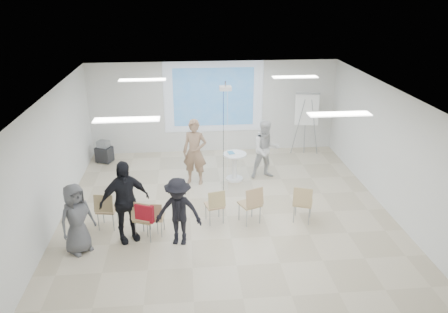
{
  "coord_description": "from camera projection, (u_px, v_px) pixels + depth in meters",
  "views": [
    {
      "loc": [
        -0.92,
        -9.28,
        5.32
      ],
      "look_at": [
        0.0,
        0.8,
        1.25
      ],
      "focal_mm": 35.0,
      "sensor_mm": 36.0,
      "label": 1
    }
  ],
  "objects": [
    {
      "name": "fluor_panel_nw",
      "position": [
        142.0,
        80.0,
        11.21
      ],
      "size": [
        1.2,
        0.3,
        0.02
      ],
      "primitive_type": "cube",
      "color": "white",
      "rests_on": "ceiling"
    },
    {
      "name": "flipchart_easel",
      "position": [
        307.0,
        109.0,
        13.95
      ],
      "size": [
        0.88,
        0.68,
        2.06
      ],
      "rotation": [
        0.0,
        0.0,
        -0.17
      ],
      "color": "gray",
      "rests_on": "floor"
    },
    {
      "name": "pedestal_table",
      "position": [
        235.0,
        165.0,
        12.44
      ],
      "size": [
        0.8,
        0.8,
        0.83
      ],
      "rotation": [
        0.0,
        0.0,
        0.21
      ],
      "color": "white",
      "rests_on": "floor"
    },
    {
      "name": "floor",
      "position": [
        227.0,
        218.0,
        10.66
      ],
      "size": [
        8.0,
        9.0,
        0.1
      ],
      "primitive_type": "cube",
      "color": "beige",
      "rests_on": "ground"
    },
    {
      "name": "player_left",
      "position": [
        195.0,
        148.0,
        12.03
      ],
      "size": [
        0.88,
        0.71,
        2.11
      ],
      "primitive_type": "imported",
      "rotation": [
        0.0,
        0.0,
        -0.28
      ],
      "color": "#9D7A60",
      "rests_on": "floor"
    },
    {
      "name": "fluor_panel_ne",
      "position": [
        295.0,
        77.0,
        11.55
      ],
      "size": [
        1.2,
        0.3,
        0.02
      ],
      "primitive_type": "cube",
      "color": "white",
      "rests_on": "ceiling"
    },
    {
      "name": "laptop",
      "position": [
        155.0,
        216.0,
        9.77
      ],
      "size": [
        0.33,
        0.26,
        0.02
      ],
      "primitive_type": "imported",
      "rotation": [
        0.0,
        0.0,
        3.01
      ],
      "color": "black",
      "rests_on": "chair_left_inner"
    },
    {
      "name": "ceiling",
      "position": [
        227.0,
        94.0,
        9.5
      ],
      "size": [
        8.0,
        9.0,
        0.1
      ],
      "primitive_type": "cube",
      "color": "white",
      "rests_on": "wall_back"
    },
    {
      "name": "audience_mid",
      "position": [
        178.0,
        207.0,
        9.24
      ],
      "size": [
        1.23,
        0.84,
        1.75
      ],
      "primitive_type": "imported",
      "rotation": [
        0.0,
        0.0,
        -0.21
      ],
      "color": "black",
      "rests_on": "floor"
    },
    {
      "name": "wall_back",
      "position": [
        214.0,
        107.0,
        14.28
      ],
      "size": [
        8.0,
        0.1,
        3.0
      ],
      "primitive_type": "cube",
      "color": "silver",
      "rests_on": "floor"
    },
    {
      "name": "chair_right_far",
      "position": [
        303.0,
        201.0,
        10.19
      ],
      "size": [
        0.57,
        0.59,
        0.93
      ],
      "rotation": [
        0.0,
        0.0,
        -0.37
      ],
      "color": "tan",
      "rests_on": "floor"
    },
    {
      "name": "chair_center",
      "position": [
        215.0,
        204.0,
        10.15
      ],
      "size": [
        0.5,
        0.52,
        0.87
      ],
      "rotation": [
        0.0,
        0.0,
        0.24
      ],
      "color": "tan",
      "rests_on": "floor"
    },
    {
      "name": "red_jacket",
      "position": [
        144.0,
        213.0,
        9.31
      ],
      "size": [
        0.42,
        0.25,
        0.4
      ],
      "primitive_type": "cube",
      "rotation": [
        0.0,
        0.0,
        -0.41
      ],
      "color": "#A51421",
      "rests_on": "chair_left_mid"
    },
    {
      "name": "fluor_panel_se",
      "position": [
        339.0,
        114.0,
        8.32
      ],
      "size": [
        1.2,
        0.3,
        0.02
      ],
      "primitive_type": "cube",
      "color": "white",
      "rests_on": "ceiling"
    },
    {
      "name": "chair_left_mid",
      "position": [
        144.0,
        217.0,
        9.5
      ],
      "size": [
        0.59,
        0.61,
        0.95
      ],
      "rotation": [
        0.0,
        0.0,
        -0.41
      ],
      "color": "tan",
      "rests_on": "floor"
    },
    {
      "name": "ceiling_projector",
      "position": [
        225.0,
        93.0,
        11.02
      ],
      "size": [
        0.3,
        0.25,
        3.0
      ],
      "color": "white",
      "rests_on": "ceiling"
    },
    {
      "name": "controller_right",
      "position": [
        259.0,
        133.0,
        12.53
      ],
      "size": [
        0.05,
        0.11,
        0.04
      ],
      "primitive_type": "cube",
      "rotation": [
        0.0,
        0.0,
        0.11
      ],
      "color": "silver",
      "rests_on": "player_right"
    },
    {
      "name": "projection_halo",
      "position": [
        214.0,
        97.0,
        14.09
      ],
      "size": [
        3.2,
        0.01,
        2.3
      ],
      "primitive_type": "cube",
      "color": "silver",
      "rests_on": "wall_back"
    },
    {
      "name": "projection_image",
      "position": [
        214.0,
        97.0,
        14.08
      ],
      "size": [
        2.6,
        0.01,
        1.9
      ],
      "primitive_type": "cube",
      "color": "teal",
      "rests_on": "wall_back"
    },
    {
      "name": "fluor_panel_sw",
      "position": [
        127.0,
        120.0,
        7.98
      ],
      "size": [
        1.2,
        0.3,
        0.02
      ],
      "primitive_type": "cube",
      "color": "white",
      "rests_on": "ceiling"
    },
    {
      "name": "controller_left",
      "position": [
        201.0,
        133.0,
        12.16
      ],
      "size": [
        0.07,
        0.12,
        0.04
      ],
      "primitive_type": "cube",
      "rotation": [
        0.0,
        0.0,
        -0.28
      ],
      "color": "white",
      "rests_on": "player_left"
    },
    {
      "name": "av_cart",
      "position": [
        104.0,
        152.0,
        13.72
      ],
      "size": [
        0.58,
        0.53,
        0.7
      ],
      "rotation": [
        0.0,
        0.0,
        -0.4
      ],
      "color": "black",
      "rests_on": "floor"
    },
    {
      "name": "player_right",
      "position": [
        266.0,
        147.0,
        12.43
      ],
      "size": [
        0.99,
        0.83,
        1.89
      ],
      "primitive_type": "imported",
      "rotation": [
        0.0,
        0.0,
        0.11
      ],
      "color": "silver",
      "rests_on": "floor"
    },
    {
      "name": "audience_left",
      "position": [
        124.0,
        196.0,
        9.3
      ],
      "size": [
        1.44,
        1.2,
        2.14
      ],
      "primitive_type": "imported",
      "rotation": [
        0.0,
        0.0,
        0.44
      ],
      "color": "black",
      "rests_on": "floor"
    },
    {
      "name": "chair_right_inner",
      "position": [
        252.0,
        202.0,
        10.12
      ],
      "size": [
        0.6,
        0.62,
        0.95
      ],
      "rotation": [
        0.0,
        0.0,
        0.4
      ],
      "color": "tan",
      "rests_on": "floor"
    },
    {
      "name": "chair_left_inner",
      "position": [
        154.0,
        216.0,
        9.66
      ],
      "size": [
        0.44,
        0.46,
        0.83
      ],
      "rotation": [
        0.0,
        0.0,
        -0.13
      ],
      "color": "tan",
      "rests_on": "floor"
    },
    {
      "name": "audience_outer",
      "position": [
        76.0,
        215.0,
        8.96
      ],
      "size": [
        0.99,
        0.99,
        1.73
      ],
      "primitive_type": "imported",
      "rotation": [
        0.0,
        0.0,
        0.78
      ],
      "color": "#5C5D61",
      "rests_on": "floor"
    },
    {
      "name": "chair_far_left",
      "position": [
        106.0,
        208.0,
        9.9
      ],
      "size": [
        0.5,
        0.52,
        0.92
      ],
      "rotation": [
        0.0,
        0.0,
        -0.15
      ],
      "color": "tan",
      "rests_on": "floor"
    },
    {
      "name": "wall_left",
      "position": [
        47.0,
        166.0,
        9.74
      ],
      "size": [
        0.1,
        9.0,
        3.0
      ],
      "primitive_type": "cube",
      "color": "silver",
      "rests_on": "floor"
    },
    {
      "name": "wall_right",
      "position": [
        396.0,
        153.0,
        10.42
      ],
      "size": [
        0.1,
        9.0,
        3.0
      ],
      "primitive_type": "cube",
      "color": "silver",
      "rests_on": "floor"
    }
  ]
}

